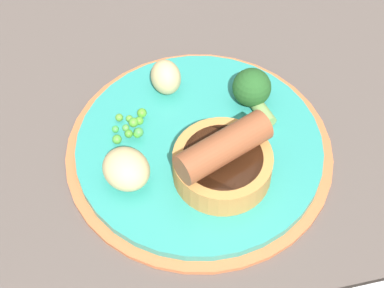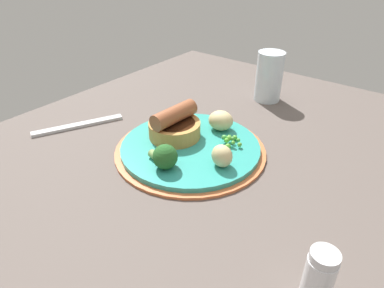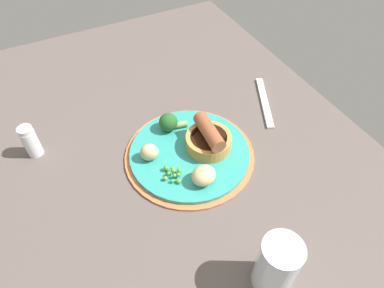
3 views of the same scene
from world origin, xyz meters
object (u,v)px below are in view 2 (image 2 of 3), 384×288
at_px(drinking_glass, 269,77).
at_px(dinner_plate, 190,149).
at_px(fork, 78,125).
at_px(potato_chunk_1, 222,156).
at_px(sausage_pudding, 174,126).
at_px(broccoli_floret_near, 164,157).
at_px(salt_shaker, 318,279).
at_px(pea_pile, 230,140).
at_px(potato_chunk_2, 221,120).

bearing_deg(drinking_glass, dinner_plate, 179.65).
height_order(fork, drinking_glass, drinking_glass).
bearing_deg(potato_chunk_1, sausage_pudding, 78.27).
bearing_deg(dinner_plate, potato_chunk_1, -103.74).
distance_m(dinner_plate, drinking_glass, 0.30).
relative_size(broccoli_floret_near, salt_shaker, 0.83).
distance_m(fork, salt_shaker, 0.53).
bearing_deg(pea_pile, sausage_pudding, 111.34).
relative_size(pea_pile, salt_shaker, 0.64).
bearing_deg(potato_chunk_1, drinking_glass, 14.16).
height_order(sausage_pudding, potato_chunk_2, sausage_pudding).
relative_size(dinner_plate, sausage_pudding, 2.84).
distance_m(potato_chunk_2, fork, 0.29).
bearing_deg(potato_chunk_1, pea_pile, 21.01).
relative_size(potato_chunk_1, potato_chunk_2, 0.78).
xyz_separation_m(dinner_plate, sausage_pudding, (0.01, 0.04, 0.03)).
bearing_deg(pea_pile, salt_shaker, -130.45).
xyz_separation_m(drinking_glass, salt_shaker, (-0.44, -0.28, -0.02)).
bearing_deg(sausage_pudding, broccoli_floret_near, 34.92).
bearing_deg(broccoli_floret_near, pea_pile, 81.75).
height_order(pea_pile, potato_chunk_2, potato_chunk_2).
relative_size(potato_chunk_1, drinking_glass, 0.33).
bearing_deg(potato_chunk_1, potato_chunk_2, 34.77).
bearing_deg(dinner_plate, fork, 105.96).
xyz_separation_m(dinner_plate, broccoli_floret_near, (-0.08, -0.01, 0.03)).
bearing_deg(potato_chunk_1, fork, 98.66).
bearing_deg(broccoli_floret_near, potato_chunk_2, 102.15).
height_order(dinner_plate, potato_chunk_2, potato_chunk_2).
distance_m(broccoli_floret_near, fork, 0.25).
bearing_deg(potato_chunk_2, broccoli_floret_near, 179.67).
bearing_deg(pea_pile, broccoli_floret_near, 159.27).
xyz_separation_m(broccoli_floret_near, drinking_glass, (0.37, 0.01, 0.02)).
bearing_deg(drinking_glass, sausage_pudding, 171.40).
bearing_deg(potato_chunk_2, pea_pile, -129.29).
distance_m(dinner_plate, pea_pile, 0.07).
bearing_deg(potato_chunk_1, broccoli_floret_near, 129.98).
xyz_separation_m(fork, salt_shaker, (-0.08, -0.52, 0.03)).
height_order(sausage_pudding, drinking_glass, drinking_glass).
distance_m(fork, drinking_glass, 0.43).
relative_size(pea_pile, broccoli_floret_near, 0.78).
relative_size(sausage_pudding, broccoli_floret_near, 1.54).
bearing_deg(fork, sausage_pudding, -43.48).
relative_size(sausage_pudding, pea_pile, 1.99).
distance_m(sausage_pudding, drinking_glass, 0.29).
height_order(potato_chunk_2, drinking_glass, drinking_glass).
height_order(sausage_pudding, pea_pile, sausage_pudding).
height_order(pea_pile, drinking_glass, drinking_glass).
bearing_deg(salt_shaker, dinner_plate, 61.89).
bearing_deg(pea_pile, potato_chunk_2, 50.71).
bearing_deg(salt_shaker, potato_chunk_1, 57.11).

